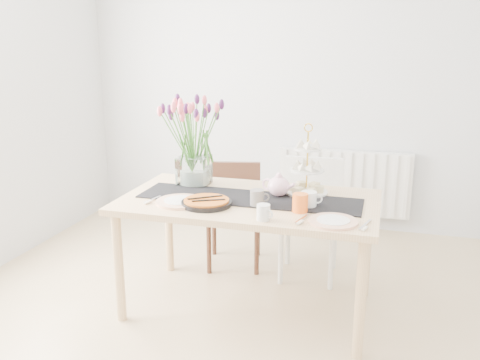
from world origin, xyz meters
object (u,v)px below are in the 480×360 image
(cake_stand, at_px, (307,176))
(plate_right, at_px, (333,221))
(mug_white, at_px, (263,212))
(plate_left, at_px, (180,202))
(mug_grey, at_px, (257,198))
(tart_tin, at_px, (207,203))
(radiator, at_px, (344,182))
(dining_table, at_px, (249,210))
(chair_brown, at_px, (235,206))
(chair_white, at_px, (311,208))
(tulip_vase, at_px, (193,127))
(teapot, at_px, (279,186))
(mug_orange, at_px, (300,203))
(cream_jug, at_px, (309,199))

(cake_stand, relative_size, plate_right, 1.51)
(mug_white, distance_m, plate_left, 0.59)
(mug_grey, bearing_deg, tart_tin, 165.31)
(radiator, bearing_deg, mug_white, -97.87)
(tart_tin, bearing_deg, plate_right, -7.23)
(dining_table, distance_m, cake_stand, 0.44)
(cake_stand, height_order, tart_tin, cake_stand)
(radiator, bearing_deg, chair_brown, -127.74)
(radiator, bearing_deg, chair_white, -98.68)
(dining_table, distance_m, tart_tin, 0.31)
(cake_stand, bearing_deg, tulip_vase, 179.42)
(plate_right, bearing_deg, mug_grey, 160.63)
(teapot, bearing_deg, mug_grey, -93.42)
(radiator, distance_m, mug_grey, 1.88)
(tulip_vase, distance_m, mug_orange, 0.95)
(tulip_vase, distance_m, teapot, 0.71)
(radiator, distance_m, dining_table, 1.76)
(tulip_vase, bearing_deg, chair_brown, 72.53)
(teapot, distance_m, tart_tin, 0.48)
(tulip_vase, height_order, tart_tin, tulip_vase)
(cake_stand, bearing_deg, teapot, -143.28)
(mug_orange, relative_size, plate_right, 0.40)
(tulip_vase, bearing_deg, plate_right, -27.08)
(tulip_vase, xyz_separation_m, cream_jug, (0.84, -0.28, -0.35))
(plate_right, bearing_deg, teapot, 134.89)
(chair_white, distance_m, mug_grey, 0.87)
(mug_orange, bearing_deg, tart_tin, 114.10)
(tulip_vase, xyz_separation_m, tart_tin, (0.24, -0.42, -0.38))
(tart_tin, bearing_deg, cream_jug, 12.83)
(chair_brown, xyz_separation_m, tulip_vase, (-0.15, -0.48, 0.70))
(cream_jug, bearing_deg, dining_table, 161.66)
(mug_grey, distance_m, mug_white, 0.25)
(mug_white, relative_size, plate_right, 0.33)
(tulip_vase, bearing_deg, tart_tin, -60.25)
(teapot, bearing_deg, mug_white, -71.52)
(mug_white, height_order, plate_right, mug_white)
(cake_stand, bearing_deg, plate_right, -65.81)
(chair_white, bearing_deg, mug_white, -99.44)
(mug_white, relative_size, mug_orange, 0.83)
(chair_white, bearing_deg, cream_jug, -86.01)
(tart_tin, distance_m, mug_white, 0.42)
(dining_table, bearing_deg, plate_right, -27.98)
(chair_brown, relative_size, plate_left, 2.63)
(cake_stand, xyz_separation_m, mug_orange, (0.02, -0.37, -0.06))
(chair_brown, height_order, mug_grey, mug_grey)
(chair_brown, distance_m, plate_left, 0.94)
(chair_white, xyz_separation_m, plate_right, (0.25, -0.95, 0.25))
(cake_stand, distance_m, teapot, 0.20)
(tulip_vase, height_order, cream_jug, tulip_vase)
(mug_orange, bearing_deg, mug_grey, 103.49)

